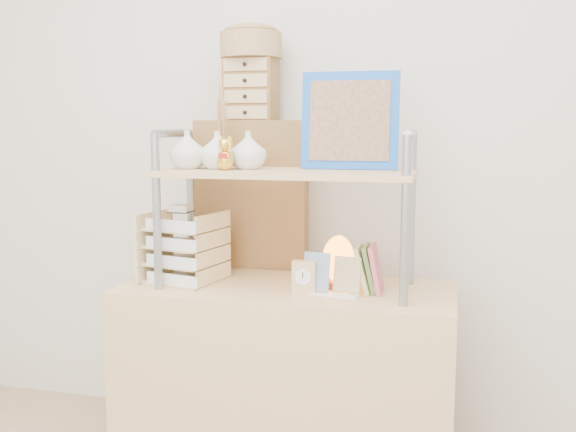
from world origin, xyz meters
name	(u,v)px	position (x,y,z in m)	size (l,w,h in m)	color
desk	(286,385)	(0.00, 1.20, 0.38)	(1.20, 0.50, 0.75)	tan
cabinet	(254,280)	(-0.24, 1.57, 0.68)	(0.45, 0.24, 1.35)	brown
hutch	(271,165)	(-0.06, 1.21, 1.19)	(0.90, 0.34, 0.77)	gray
letter_tray	(182,251)	(-0.40, 1.18, 0.87)	(0.28, 0.27, 0.29)	#DAB883
salt_lamp	(338,261)	(0.18, 1.24, 0.85)	(0.12, 0.12, 0.19)	brown
desk_clock	(304,277)	(0.08, 1.12, 0.81)	(0.08, 0.04, 0.11)	tan
postcard_stand	(331,283)	(0.18, 1.13, 0.79)	(0.21, 0.08, 0.14)	white
drawer_chest	(251,90)	(-0.24, 1.55, 1.48)	(0.20, 0.16, 0.25)	brown
woven_basket	(251,46)	(-0.24, 1.55, 1.65)	(0.25, 0.25, 0.10)	olive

